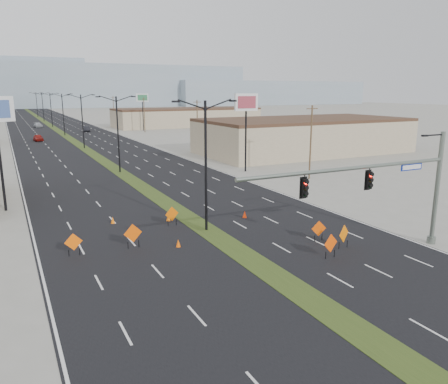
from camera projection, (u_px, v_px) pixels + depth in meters
name	position (u px, v px, depth m)	size (l,w,h in m)	color
ground	(297.00, 291.00, 23.87)	(600.00, 600.00, 0.00)	gray
road_surface	(63.00, 134.00, 110.84)	(25.00, 400.00, 0.02)	black
median_strip	(63.00, 134.00, 110.84)	(2.00, 400.00, 0.04)	#2B3F16
building_se_near	(304.00, 137.00, 77.30)	(36.00, 18.00, 5.50)	tan
building_se_far	(187.00, 118.00, 135.64)	(44.00, 16.00, 5.00)	tan
mesa_center	(85.00, 86.00, 299.16)	(220.00, 50.00, 28.00)	#8295A1
mesa_east	(266.00, 93.00, 353.00)	(160.00, 50.00, 18.00)	#8295A1
signal_mast	(390.00, 184.00, 28.27)	(16.30, 0.60, 8.00)	slate
streetlight_0	(206.00, 162.00, 33.08)	(5.15, 0.24, 10.02)	black
streetlight_1	(118.00, 132.00, 57.43)	(5.15, 0.24, 10.02)	black
streetlight_2	(82.00, 120.00, 81.78)	(5.15, 0.24, 10.02)	black
streetlight_3	(63.00, 113.00, 106.14)	(5.15, 0.24, 10.02)	black
streetlight_4	(51.00, 109.00, 130.49)	(5.15, 0.24, 10.02)	black
streetlight_5	(43.00, 106.00, 154.84)	(5.15, 0.24, 10.02)	black
streetlight_6	(37.00, 104.00, 179.19)	(5.15, 0.24, 10.02)	black
utility_pole_0	(311.00, 141.00, 53.32)	(1.60, 0.20, 9.00)	#4C3823
utility_pole_1	(197.00, 123.00, 83.77)	(1.60, 0.20, 9.00)	#4C3823
utility_pole_2	(144.00, 114.00, 114.21)	(1.60, 0.20, 9.00)	#4C3823
utility_pole_3	(114.00, 109.00, 144.65)	(1.60, 0.20, 9.00)	#4C3823
car_left	(38.00, 138.00, 94.85)	(1.70, 4.23, 1.44)	maroon
car_mid	(87.00, 129.00, 117.20)	(1.45, 4.17, 1.37)	black
car_far	(38.00, 125.00, 130.05)	(1.93, 4.75, 1.38)	#A1A4AA
construction_sign_0	(73.00, 243.00, 28.78)	(1.17, 0.10, 1.56)	#F55A05
construction_sign_1	(133.00, 234.00, 30.16)	(1.32, 0.17, 1.76)	#E34F04
construction_sign_2	(172.00, 215.00, 35.22)	(1.19, 0.28, 1.61)	#D65704
construction_sign_3	(344.00, 235.00, 30.17)	(1.19, 0.51, 1.69)	orange
construction_sign_4	(331.00, 244.00, 28.36)	(1.23, 0.26, 1.65)	#EE4605
construction_sign_5	(319.00, 229.00, 31.64)	(1.13, 0.27, 1.53)	#E24904
cone_0	(178.00, 243.00, 30.55)	(0.34, 0.34, 0.56)	#EC5704
cone_1	(168.00, 218.00, 36.66)	(0.35, 0.35, 0.58)	#FF6C05
cone_2	(245.00, 214.00, 37.61)	(0.36, 0.36, 0.61)	#F33005
cone_3	(113.00, 220.00, 35.97)	(0.34, 0.34, 0.56)	#FA6805
pole_sign_east_near	(246.00, 108.00, 57.46)	(3.38, 0.42, 10.36)	black
pole_sign_east_far	(142.00, 100.00, 118.58)	(3.14, 1.57, 9.97)	black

